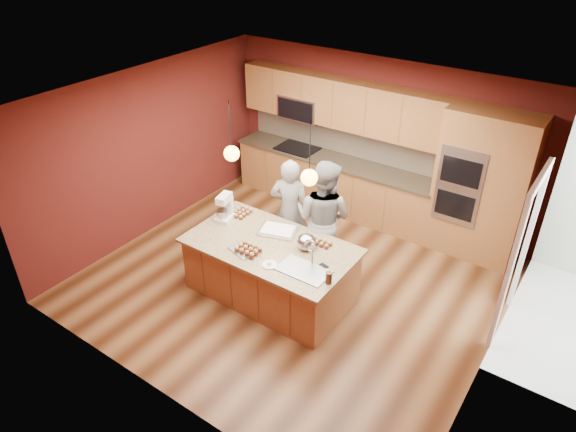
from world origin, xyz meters
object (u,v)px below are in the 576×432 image
Objects in this scene: island at (272,269)px; stand_mixer at (225,209)px; person_right at (323,218)px; mixing_bowl at (306,242)px; person_left at (290,211)px.

island is 1.10m from stand_mixer.
person_right reaches higher than mixing_bowl.
island is at bearing 69.90° from person_right.
person_left is 0.98m from stand_mixer.
island is 1.04m from person_right.
island is 0.69m from mixing_bowl.
person_left reaches higher than stand_mixer.
mixing_bowl is (0.16, -0.69, 0.05)m from person_right.
island is 8.71× the size of mixing_bowl.
person_right is at bearing 19.35° from stand_mixer.
person_right is (0.57, 0.00, 0.07)m from person_left.
person_right is 1.41m from stand_mixer.
mixing_bowl is at bearing -10.64° from stand_mixer.
person_right reaches higher than person_left.
person_right is 0.72m from mixing_bowl.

